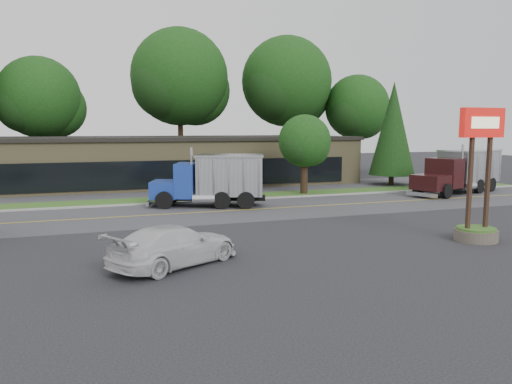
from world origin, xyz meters
The scene contains 17 objects.
ground centered at (0.00, 0.00, 0.00)m, with size 140.00×140.00×0.00m, color #36363B.
road centered at (0.00, 9.00, 0.00)m, with size 60.00×8.00×0.02m, color #57575C.
center_line centered at (0.00, 9.00, 0.00)m, with size 60.00×0.12×0.01m, color gold.
curb centered at (0.00, 13.20, 0.00)m, with size 60.00×0.30×0.12m, color #9E9E99.
grass_verge centered at (0.00, 15.00, 0.00)m, with size 60.00×3.40×0.03m, color #2F591E.
far_parking centered at (0.00, 20.00, 0.00)m, with size 60.00×7.00×0.02m, color #57575C.
strip_mall centered at (2.00, 26.00, 2.00)m, with size 32.00×12.00×4.00m, color #8B7D55.
bilo_sign centered at (10.50, -2.50, 2.02)m, with size 2.20×1.90×5.95m.
tree_far_b centered at (-9.87, 34.10, 7.71)m, with size 8.47×7.97×12.08m.
tree_far_c centered at (4.17, 34.13, 10.02)m, with size 11.01×10.36×15.70m.
tree_far_d centered at (16.16, 33.13, 9.82)m, with size 10.78×10.15×15.38m.
tree_far_e centered at (24.12, 31.09, 7.13)m, with size 7.84×7.38×11.18m.
evergreen_right centered at (20.00, 18.00, 5.03)m, with size 4.03×4.03×9.15m.
tree_verge centered at (10.07, 15.05, 3.89)m, with size 4.29×4.04×6.12m.
dump_truck_blue centered at (1.84, 11.08, 1.80)m, with size 7.64×4.84×3.36m.
dump_truck_maroon centered at (21.86, 11.41, 1.81)m, with size 9.61×5.50×3.36m.
rally_car centered at (-3.13, -2.12, 0.76)m, with size 2.12×5.22×1.51m, color silver.
Camera 1 is at (-6.22, -20.13, 5.05)m, focal length 35.00 mm.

